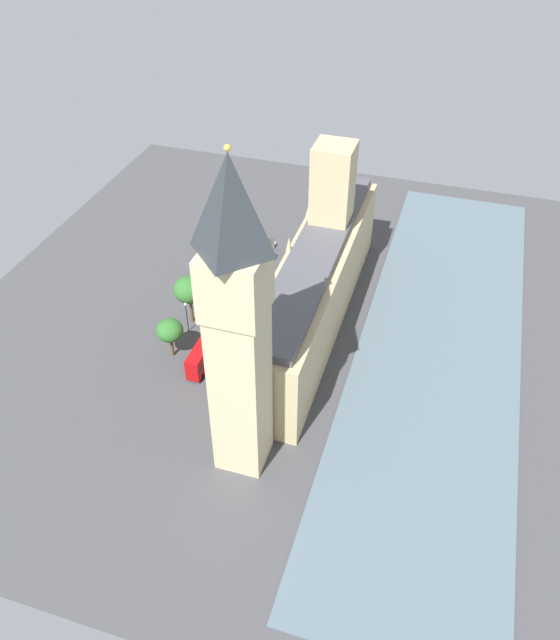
{
  "coord_description": "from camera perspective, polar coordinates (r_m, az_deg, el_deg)",
  "views": [
    {
      "loc": [
        -24.24,
        92.93,
        79.3
      ],
      "look_at": [
        1.0,
        12.17,
        9.35
      ],
      "focal_mm": 35.44,
      "sensor_mm": 36.0,
      "label": 1
    }
  ],
  "objects": [
    {
      "name": "ground_plane",
      "position": [
        124.55,
        2.11,
        0.0
      ],
      "size": [
        131.2,
        131.2,
        0.0
      ],
      "primitive_type": "plane",
      "color": "#424244"
    },
    {
      "name": "river_thames",
      "position": [
        122.11,
        14.2,
        -2.32
      ],
      "size": [
        29.32,
        118.08,
        0.25
      ],
      "primitive_type": "cube",
      "color": "slate",
      "rests_on": "ground"
    },
    {
      "name": "parliament_building",
      "position": [
        119.52,
        3.33,
        3.72
      ],
      "size": [
        11.2,
        61.2,
        32.13
      ],
      "color": "tan",
      "rests_on": "ground"
    },
    {
      "name": "clock_tower",
      "position": [
        82.11,
        -3.89,
        -0.48
      ],
      "size": [
        8.13,
        8.13,
        51.42
      ],
      "color": "#CCBA8E",
      "rests_on": "ground"
    },
    {
      "name": "car_white_far_end",
      "position": [
        144.06,
        -1.01,
        6.59
      ],
      "size": [
        2.02,
        4.63,
        1.74
      ],
      "rotation": [
        0.0,
        0.0,
        3.08
      ],
      "color": "silver",
      "rests_on": "ground"
    },
    {
      "name": "double_decker_bus_near_tower",
      "position": [
        135.02,
        -2.11,
        4.95
      ],
      "size": [
        2.83,
        10.55,
        4.75
      ],
      "rotation": [
        0.0,
        0.0,
        0.02
      ],
      "color": "red",
      "rests_on": "ground"
    },
    {
      "name": "car_blue_midblock",
      "position": [
        128.16,
        -2.65,
        1.81
      ],
      "size": [
        1.94,
        4.7,
        1.74
      ],
      "rotation": [
        0.0,
        0.0,
        -0.03
      ],
      "color": "navy",
      "rests_on": "ground"
    },
    {
      "name": "car_dark_green_under_trees",
      "position": [
        124.22,
        -4.68,
        0.28
      ],
      "size": [
        2.07,
        4.34,
        1.74
      ],
      "rotation": [
        0.0,
        0.0,
        -0.07
      ],
      "color": "#19472D",
      "rests_on": "ground"
    },
    {
      "name": "double_decker_bus_by_river_gate",
      "position": [
        114.1,
        -6.93,
        -3.0
      ],
      "size": [
        2.74,
        10.53,
        4.75
      ],
      "rotation": [
        0.0,
        0.0,
        3.13
      ],
      "color": "#B20C0F",
      "rests_on": "ground"
    },
    {
      "name": "pedestrian_corner",
      "position": [
        144.66,
        2.84,
        6.63
      ],
      "size": [
        0.57,
        0.46,
        1.64
      ],
      "rotation": [
        0.0,
        0.0,
        4.7
      ],
      "color": "navy",
      "rests_on": "ground"
    },
    {
      "name": "pedestrian_kerbside",
      "position": [
        126.97,
        0.24,
        1.34
      ],
      "size": [
        0.65,
        0.57,
        1.57
      ],
      "rotation": [
        0.0,
        0.0,
        4.34
      ],
      "color": "gray",
      "rests_on": "ground"
    },
    {
      "name": "plane_tree_trailing",
      "position": [
        120.72,
        -8.2,
        2.72
      ],
      "size": [
        6.0,
        6.0,
        10.27
      ],
      "color": "brown",
      "rests_on": "ground"
    },
    {
      "name": "plane_tree_leading",
      "position": [
        140.4,
        -4.11,
        8.52
      ],
      "size": [
        5.24,
        5.24,
        9.39
      ],
      "color": "brown",
      "rests_on": "ground"
    },
    {
      "name": "plane_tree_opposite_hall",
      "position": [
        114.63,
        -9.93,
        -0.95
      ],
      "size": [
        4.88,
        4.88,
        8.02
      ],
      "color": "brown",
      "rests_on": "ground"
    },
    {
      "name": "street_lamp_slot_10",
      "position": [
        120.11,
        -8.46,
        0.72
      ],
      "size": [
        0.56,
        0.56,
        6.91
      ],
      "color": "black",
      "rests_on": "ground"
    },
    {
      "name": "street_lamp_slot_11",
      "position": [
        131.85,
        -5.47,
        4.86
      ],
      "size": [
        0.56,
        0.56,
        6.62
      ],
      "color": "black",
      "rests_on": "ground"
    }
  ]
}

